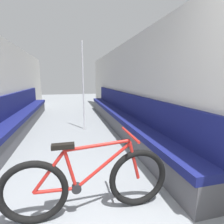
# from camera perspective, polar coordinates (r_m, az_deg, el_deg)

# --- Properties ---
(wall_left) EXTENTS (0.10, 10.84, 2.24)m
(wall_left) POSITION_cam_1_polar(r_m,az_deg,el_deg) (4.56, -32.60, 6.75)
(wall_left) COLOR beige
(wall_left) RESTS_ON ground
(wall_right) EXTENTS (0.10, 10.84, 2.24)m
(wall_right) POSITION_cam_1_polar(r_m,az_deg,el_deg) (4.57, 5.49, 8.39)
(wall_right) COLOR beige
(wall_right) RESTS_ON ground
(bench_seat_row_left) EXTENTS (0.41, 6.49, 0.95)m
(bench_seat_row_left) POSITION_cam_1_polar(r_m,az_deg,el_deg) (4.69, -28.60, -2.76)
(bench_seat_row_left) COLOR #4C4C51
(bench_seat_row_left) RESTS_ON ground
(bench_seat_row_right) EXTENTS (0.41, 6.49, 0.95)m
(bench_seat_row_right) POSITION_cam_1_polar(r_m,az_deg,el_deg) (4.70, 2.30, -1.39)
(bench_seat_row_right) COLOR #4C4C51
(bench_seat_row_right) RESTS_ON ground
(bicycle) EXTENTS (1.61, 0.46, 0.79)m
(bicycle) POSITION_cam_1_polar(r_m,az_deg,el_deg) (1.82, -7.45, -22.00)
(bicycle) COLOR black
(bicycle) RESTS_ON ground
(grab_pole_near) EXTENTS (0.08, 0.08, 2.22)m
(grab_pole_near) POSITION_cam_1_polar(r_m,az_deg,el_deg) (4.52, -9.37, 7.78)
(grab_pole_near) COLOR gray
(grab_pole_near) RESTS_ON ground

